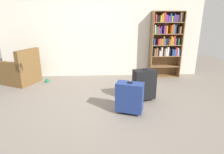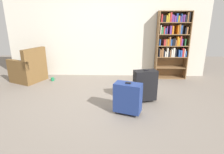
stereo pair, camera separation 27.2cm
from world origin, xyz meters
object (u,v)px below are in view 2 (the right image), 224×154
suitcase_black (145,85)px  suitcase_navy_blue (128,98)px  mug (53,79)px  bookshelf (172,41)px  armchair (29,69)px

suitcase_black → suitcase_navy_blue: size_ratio=1.15×
mug → suitcase_navy_blue: size_ratio=0.20×
bookshelf → mug: bookshelf is taller
bookshelf → mug: (-3.23, -0.39, -0.98)m
bookshelf → armchair: size_ratio=1.95×
bookshelf → suitcase_black: bearing=-119.4°
suitcase_navy_blue → bookshelf: bearing=59.0°
bookshelf → armchair: 3.93m
armchair → suitcase_navy_blue: (2.55, -1.76, -0.01)m
bookshelf → suitcase_navy_blue: size_ratio=3.05×
suitcase_black → bookshelf: bearing=60.6°
armchair → suitcase_black: (2.92, -1.24, 0.04)m
bookshelf → mug: 3.40m
armchair → mug: armchair is taller
armchair → suitcase_black: size_ratio=1.36×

